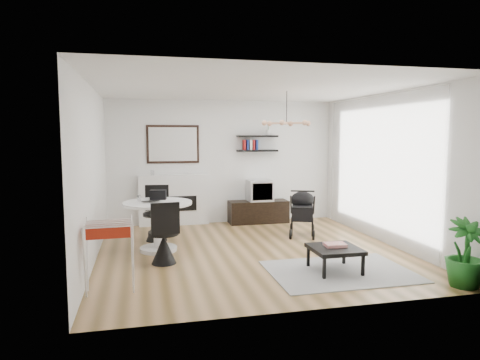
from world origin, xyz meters
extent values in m
plane|color=brown|center=(0.00, 0.00, 0.00)|extent=(5.00, 5.00, 0.00)
plane|color=white|center=(0.00, 0.00, 2.70)|extent=(5.00, 5.00, 0.00)
plane|color=white|center=(0.00, 2.50, 1.35)|extent=(5.00, 0.00, 5.00)
plane|color=white|center=(-2.50, 0.00, 1.35)|extent=(0.00, 5.00, 5.00)
plane|color=white|center=(2.50, 0.00, 1.35)|extent=(0.00, 5.00, 5.00)
cube|color=white|center=(2.40, 0.20, 1.35)|extent=(0.04, 3.60, 2.60)
cube|color=white|center=(-1.10, 2.42, 0.55)|extent=(1.50, 0.15, 1.10)
cube|color=black|center=(-1.10, 2.36, 0.48)|extent=(0.95, 0.06, 0.32)
cube|color=black|center=(-1.10, 2.48, 1.75)|extent=(1.12, 0.03, 0.82)
cube|color=white|center=(-1.10, 2.46, 1.75)|extent=(1.02, 0.01, 0.72)
cube|color=black|center=(0.74, 2.37, 1.60)|extent=(0.90, 0.25, 0.04)
cube|color=black|center=(0.74, 2.37, 1.92)|extent=(0.90, 0.25, 0.04)
cube|color=black|center=(0.74, 2.26, 0.25)|extent=(1.31, 0.46, 0.49)
cube|color=silver|center=(0.78, 2.26, 0.72)|extent=(0.53, 0.46, 0.46)
cube|color=black|center=(0.78, 2.03, 0.72)|extent=(0.45, 0.01, 0.37)
cylinder|color=white|center=(-1.52, 0.38, 0.03)|extent=(0.62, 0.62, 0.07)
cylinder|color=white|center=(-1.52, 0.38, 0.43)|extent=(0.15, 0.15, 0.73)
cylinder|color=white|center=(-1.52, 0.38, 0.81)|extent=(1.14, 1.14, 0.04)
imported|color=black|center=(-1.63, 0.31, 0.85)|extent=(0.35, 0.26, 0.02)
cube|color=black|center=(-1.50, 0.66, 0.92)|extent=(0.30, 0.21, 0.16)
cube|color=silver|center=(-1.29, 0.23, 0.84)|extent=(0.37, 0.34, 0.01)
cylinder|color=white|center=(-1.82, 0.52, 0.89)|extent=(0.06, 0.06, 0.10)
cylinder|color=black|center=(-1.53, 1.11, 0.49)|extent=(0.48, 0.48, 0.05)
cone|color=black|center=(-1.53, 1.11, 0.23)|extent=(0.39, 0.39, 0.46)
cube|color=black|center=(-1.50, 1.32, 0.77)|extent=(0.44, 0.10, 0.49)
cylinder|color=black|center=(-1.47, -0.36, 0.47)|extent=(0.46, 0.46, 0.05)
cone|color=black|center=(-1.47, -0.36, 0.22)|extent=(0.38, 0.38, 0.44)
cube|color=black|center=(-1.45, -0.57, 0.73)|extent=(0.42, 0.08, 0.47)
cube|color=maroon|center=(-2.18, -1.42, 0.79)|extent=(0.53, 0.32, 0.14)
cube|color=black|center=(1.23, 0.84, 0.47)|extent=(0.58, 0.69, 0.27)
ellipsoid|color=black|center=(1.30, 1.01, 0.68)|extent=(0.47, 0.47, 0.33)
cylinder|color=black|center=(1.10, 0.50, 0.92)|extent=(0.41, 0.18, 0.03)
torus|color=black|center=(1.13, 1.18, 0.09)|extent=(0.12, 0.21, 0.20)
torus|color=black|center=(1.53, 1.02, 0.09)|extent=(0.12, 0.21, 0.20)
torus|color=black|center=(0.93, 0.67, 0.09)|extent=(0.12, 0.21, 0.20)
torus|color=black|center=(1.33, 0.51, 0.09)|extent=(0.12, 0.21, 0.20)
cube|color=gray|center=(0.95, -1.34, 0.01)|extent=(2.01, 1.45, 0.01)
cube|color=black|center=(0.89, -1.31, 0.33)|extent=(0.67, 0.67, 0.06)
cube|color=black|center=(0.60, -1.59, 0.16)|extent=(0.04, 0.04, 0.29)
cube|color=black|center=(1.17, -1.59, 0.16)|extent=(0.04, 0.04, 0.29)
cube|color=black|center=(0.60, -1.02, 0.16)|extent=(0.04, 0.04, 0.29)
cube|color=black|center=(1.18, -1.02, 0.16)|extent=(0.04, 0.04, 0.29)
cube|color=red|center=(0.91, -1.26, 0.38)|extent=(0.32, 0.26, 0.04)
imported|color=#195A1A|center=(2.25, -2.24, 0.44)|extent=(0.50, 0.50, 0.88)
camera|label=1|loc=(-1.77, -6.79, 1.94)|focal=32.00mm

